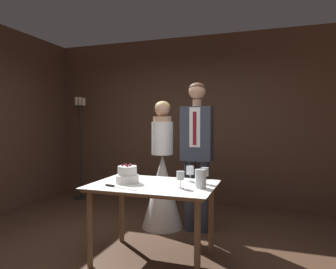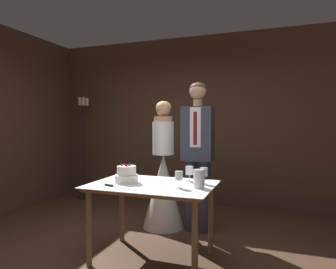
{
  "view_description": "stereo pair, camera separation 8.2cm",
  "coord_description": "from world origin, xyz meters",
  "px_view_note": "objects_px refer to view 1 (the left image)",
  "views": [
    {
      "loc": [
        1.19,
        -2.53,
        1.37
      ],
      "look_at": [
        0.13,
        0.69,
        1.24
      ],
      "focal_mm": 32.0,
      "sensor_mm": 36.0,
      "label": 1
    },
    {
      "loc": [
        1.27,
        -2.5,
        1.37
      ],
      "look_at": [
        0.13,
        0.69,
        1.24
      ],
      "focal_mm": 32.0,
      "sensor_mm": 36.0,
      "label": 2
    }
  ],
  "objects_px": {
    "cake_knife": "(115,186)",
    "tiered_cake": "(127,175)",
    "groom": "(197,149)",
    "candle_stand": "(80,145)",
    "cake_table": "(153,193)",
    "wine_glass_middle": "(180,176)",
    "wine_glass_near": "(205,173)",
    "wine_glass_far": "(190,171)",
    "hurricane_candle": "(201,179)",
    "bride": "(162,181)"
  },
  "relations": [
    {
      "from": "wine_glass_middle",
      "to": "wine_glass_far",
      "type": "xyz_separation_m",
      "value": [
        0.01,
        0.33,
        0.0
      ]
    },
    {
      "from": "hurricane_candle",
      "to": "bride",
      "type": "distance_m",
      "value": 1.21
    },
    {
      "from": "cake_knife",
      "to": "candle_stand",
      "type": "height_order",
      "value": "candle_stand"
    },
    {
      "from": "wine_glass_far",
      "to": "groom",
      "type": "distance_m",
      "value": 0.72
    },
    {
      "from": "wine_glass_near",
      "to": "groom",
      "type": "distance_m",
      "value": 0.82
    },
    {
      "from": "cake_knife",
      "to": "wine_glass_far",
      "type": "distance_m",
      "value": 0.79
    },
    {
      "from": "wine_glass_far",
      "to": "tiered_cake",
      "type": "bearing_deg",
      "value": -156.2
    },
    {
      "from": "hurricane_candle",
      "to": "bride",
      "type": "relative_size",
      "value": 0.1
    },
    {
      "from": "groom",
      "to": "cake_knife",
      "type": "bearing_deg",
      "value": -113.73
    },
    {
      "from": "wine_glass_far",
      "to": "cake_knife",
      "type": "bearing_deg",
      "value": -141.15
    },
    {
      "from": "wine_glass_middle",
      "to": "bride",
      "type": "height_order",
      "value": "bride"
    },
    {
      "from": "tiered_cake",
      "to": "hurricane_candle",
      "type": "distance_m",
      "value": 0.75
    },
    {
      "from": "candle_stand",
      "to": "hurricane_candle",
      "type": "bearing_deg",
      "value": -36.06
    },
    {
      "from": "hurricane_candle",
      "to": "cake_table",
      "type": "bearing_deg",
      "value": 177.31
    },
    {
      "from": "cake_table",
      "to": "groom",
      "type": "height_order",
      "value": "groom"
    },
    {
      "from": "tiered_cake",
      "to": "wine_glass_near",
      "type": "relative_size",
      "value": 1.44
    },
    {
      "from": "wine_glass_middle",
      "to": "wine_glass_far",
      "type": "height_order",
      "value": "wine_glass_far"
    },
    {
      "from": "bride",
      "to": "groom",
      "type": "height_order",
      "value": "groom"
    },
    {
      "from": "tiered_cake",
      "to": "cake_knife",
      "type": "height_order",
      "value": "tiered_cake"
    },
    {
      "from": "wine_glass_near",
      "to": "candle_stand",
      "type": "relative_size",
      "value": 0.09
    },
    {
      "from": "wine_glass_far",
      "to": "hurricane_candle",
      "type": "relative_size",
      "value": 0.94
    },
    {
      "from": "wine_glass_near",
      "to": "wine_glass_far",
      "type": "distance_m",
      "value": 0.18
    },
    {
      "from": "hurricane_candle",
      "to": "groom",
      "type": "bearing_deg",
      "value": 104.78
    },
    {
      "from": "cake_table",
      "to": "wine_glass_near",
      "type": "relative_size",
      "value": 7.5
    },
    {
      "from": "wine_glass_near",
      "to": "bride",
      "type": "distance_m",
      "value": 1.08
    },
    {
      "from": "wine_glass_near",
      "to": "wine_glass_far",
      "type": "height_order",
      "value": "wine_glass_near"
    },
    {
      "from": "wine_glass_middle",
      "to": "candle_stand",
      "type": "relative_size",
      "value": 0.09
    },
    {
      "from": "wine_glass_far",
      "to": "wine_glass_near",
      "type": "bearing_deg",
      "value": -21.75
    },
    {
      "from": "groom",
      "to": "candle_stand",
      "type": "relative_size",
      "value": 1.02
    },
    {
      "from": "bride",
      "to": "wine_glass_middle",
      "type": "bearing_deg",
      "value": -62.24
    },
    {
      "from": "wine_glass_middle",
      "to": "cake_knife",
      "type": "bearing_deg",
      "value": -164.92
    },
    {
      "from": "cake_table",
      "to": "wine_glass_middle",
      "type": "distance_m",
      "value": 0.38
    },
    {
      "from": "bride",
      "to": "candle_stand",
      "type": "height_order",
      "value": "candle_stand"
    },
    {
      "from": "cake_knife",
      "to": "groom",
      "type": "height_order",
      "value": "groom"
    },
    {
      "from": "wine_glass_far",
      "to": "candle_stand",
      "type": "relative_size",
      "value": 0.09
    },
    {
      "from": "tiered_cake",
      "to": "candle_stand",
      "type": "relative_size",
      "value": 0.13
    },
    {
      "from": "wine_glass_near",
      "to": "bride",
      "type": "relative_size",
      "value": 0.1
    },
    {
      "from": "cake_knife",
      "to": "tiered_cake",
      "type": "bearing_deg",
      "value": 100.65
    },
    {
      "from": "hurricane_candle",
      "to": "cake_knife",
      "type": "bearing_deg",
      "value": -163.09
    },
    {
      "from": "wine_glass_near",
      "to": "groom",
      "type": "bearing_deg",
      "value": 108.46
    },
    {
      "from": "tiered_cake",
      "to": "bride",
      "type": "distance_m",
      "value": 0.99
    },
    {
      "from": "wine_glass_near",
      "to": "wine_glass_middle",
      "type": "xyz_separation_m",
      "value": [
        -0.18,
        -0.26,
        -0.0
      ]
    },
    {
      "from": "cake_knife",
      "to": "wine_glass_middle",
      "type": "distance_m",
      "value": 0.63
    },
    {
      "from": "cake_table",
      "to": "groom",
      "type": "bearing_deg",
      "value": 75.98
    },
    {
      "from": "cake_table",
      "to": "hurricane_candle",
      "type": "height_order",
      "value": "hurricane_candle"
    },
    {
      "from": "cake_knife",
      "to": "hurricane_candle",
      "type": "height_order",
      "value": "hurricane_candle"
    },
    {
      "from": "tiered_cake",
      "to": "wine_glass_middle",
      "type": "distance_m",
      "value": 0.58
    },
    {
      "from": "hurricane_candle",
      "to": "wine_glass_middle",
      "type": "bearing_deg",
      "value": -157.13
    },
    {
      "from": "groom",
      "to": "candle_stand",
      "type": "bearing_deg",
      "value": 157.88
    },
    {
      "from": "tiered_cake",
      "to": "wine_glass_far",
      "type": "xyz_separation_m",
      "value": [
        0.59,
        0.26,
        0.03
      ]
    }
  ]
}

